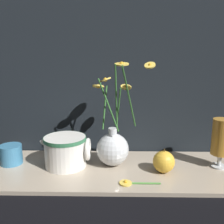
{
  "coord_description": "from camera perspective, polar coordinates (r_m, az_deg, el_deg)",
  "views": [
    {
      "loc": [
        0.01,
        -0.75,
        0.37
      ],
      "look_at": [
        -0.0,
        0.0,
        0.2
      ],
      "focal_mm": 40.0,
      "sensor_mm": 36.0,
      "label": 1
    }
  ],
  "objects": [
    {
      "name": "loose_daisy",
      "position": [
        0.74,
        4.24,
        -15.86
      ],
      "size": [
        0.12,
        0.04,
        0.01
      ],
      "color": "#4C8E3D",
      "rests_on": "shelf"
    },
    {
      "name": "vase_with_flowers",
      "position": [
        0.83,
        -0.13,
        -7.86
      ],
      "size": [
        0.2,
        0.14,
        0.34
      ],
      "color": "silver",
      "rests_on": "shelf"
    },
    {
      "name": "orange_fruit",
      "position": [
        0.81,
        11.75,
        -11.06
      ],
      "size": [
        0.07,
        0.07,
        0.08
      ],
      "color": "gold",
      "rests_on": "shelf"
    },
    {
      "name": "tea_glass",
      "position": [
        0.88,
        23.75,
        -5.53
      ],
      "size": [
        0.06,
        0.06,
        0.16
      ],
      "color": "silver",
      "rests_on": "shelf"
    },
    {
      "name": "ground_plane",
      "position": [
        0.84,
        0.1,
        -13.45
      ],
      "size": [
        6.0,
        6.0,
        0.0
      ],
      "primitive_type": "plane",
      "color": "black"
    },
    {
      "name": "backdrop_wall",
      "position": [
        0.93,
        0.32,
        23.85
      ],
      "size": [
        1.31,
        0.02,
        1.1
      ],
      "color": "black",
      "rests_on": "ground_plane"
    },
    {
      "name": "ceramic_pitcher",
      "position": [
        0.84,
        -10.53,
        -8.48
      ],
      "size": [
        0.16,
        0.14,
        0.11
      ],
      "color": "white",
      "rests_on": "shelf"
    },
    {
      "name": "yellow_mug",
      "position": [
        0.92,
        -22.22,
        -8.97
      ],
      "size": [
        0.08,
        0.07,
        0.07
      ],
      "color": "teal",
      "rests_on": "shelf"
    },
    {
      "name": "shelf",
      "position": [
        0.84,
        0.1,
        -13.08
      ],
      "size": [
        0.81,
        0.3,
        0.01
      ],
      "color": "tan",
      "rests_on": "ground_plane"
    }
  ]
}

